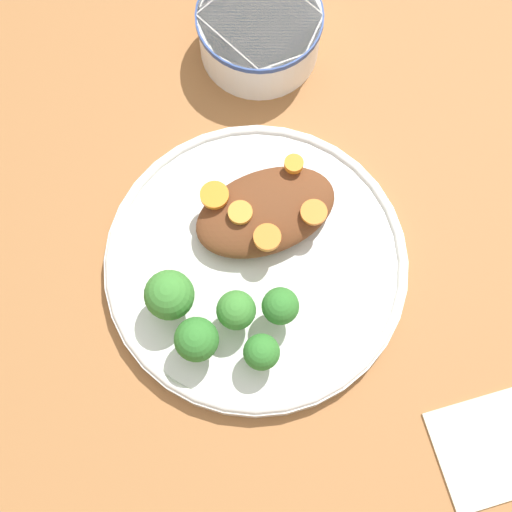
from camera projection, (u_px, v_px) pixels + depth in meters
The scene contains 14 objects.
ground_plane at pixel (256, 266), 0.68m from camera, with size 4.00×4.00×0.00m, color #9E6638.
plate at pixel (256, 263), 0.67m from camera, with size 0.29×0.29×0.02m.
dip_bowl at pixel (259, 30), 0.73m from camera, with size 0.13×0.13×0.06m.
stew_mound at pixel (266, 212), 0.67m from camera, with size 0.14×0.08×0.03m, color brown.
broccoli_floret_0 at pixel (262, 353), 0.61m from camera, with size 0.03×0.03×0.04m.
broccoli_floret_1 at pixel (197, 340), 0.61m from camera, with size 0.04×0.04×0.05m.
broccoli_floret_2 at pixel (169, 295), 0.62m from camera, with size 0.04×0.04×0.06m.
broccoli_floret_3 at pixel (236, 311), 0.62m from camera, with size 0.04×0.04×0.05m.
broccoli_floret_4 at pixel (280, 307), 0.62m from camera, with size 0.03×0.03×0.05m.
carrot_slice_0 at pixel (236, 214), 0.65m from camera, with size 0.02×0.02×0.01m, color orange.
carrot_slice_1 at pixel (314, 212), 0.65m from camera, with size 0.02×0.02×0.00m, color orange.
carrot_slice_2 at pixel (267, 237), 0.64m from camera, with size 0.03×0.03×0.01m, color orange.
carrot_slice_3 at pixel (214, 195), 0.65m from camera, with size 0.03×0.03×0.00m, color orange.
carrot_slice_4 at pixel (294, 164), 0.66m from camera, with size 0.02×0.02×0.01m, color orange.
Camera 1 is at (-0.08, -0.19, 0.65)m, focal length 50.00 mm.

